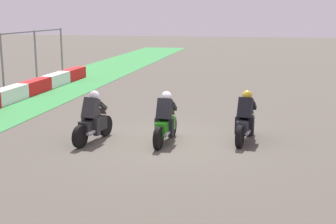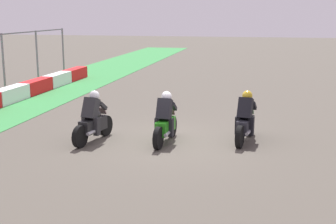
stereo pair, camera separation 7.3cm
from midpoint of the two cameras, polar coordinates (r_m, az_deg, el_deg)
name	(u,v)px [view 1 (the left image)]	position (r m, az deg, el deg)	size (l,w,h in m)	color
ground_plane	(169,141)	(13.84, 0.01, -3.60)	(120.00, 120.00, 0.00)	#4F4940
rider_lane_a	(246,121)	(13.86, 9.32, -1.07)	(2.03, 0.61, 1.51)	black
rider_lane_b	(165,122)	(13.54, -0.47, -1.23)	(2.04, 0.55, 1.51)	black
rider_lane_c	(93,121)	(13.84, -9.33, -1.09)	(2.03, 0.62, 1.51)	black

